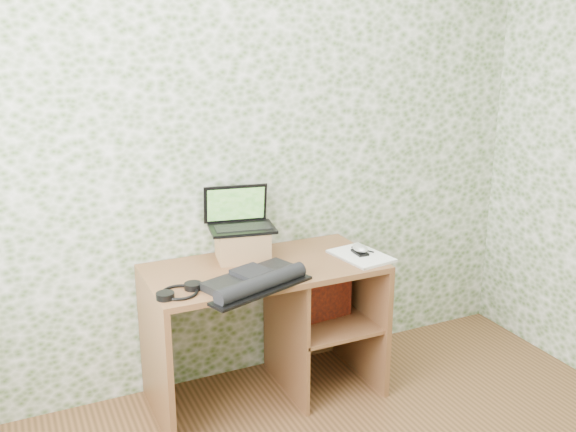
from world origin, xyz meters
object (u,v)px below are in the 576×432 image
keyboard (256,281)px  desk (276,309)px  riser (242,244)px  notepad (361,256)px  laptop (239,218)px

keyboard → desk: bearing=30.8°
desk → riser: riser is taller
riser → desk: bearing=-39.8°
keyboard → notepad: 0.66m
laptop → keyboard: size_ratio=0.66×
notepad → laptop: bearing=145.6°
desk → laptop: (-0.14, 0.15, 0.48)m
riser → keyboard: size_ratio=0.47×
riser → laptop: laptop is taller
riser → keyboard: riser is taller
desk → laptop: laptop is taller
laptop → desk: bearing=-37.2°
laptop → riser: bearing=-79.7°
desk → notepad: (0.44, -0.13, 0.28)m
laptop → notepad: size_ratio=1.15×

